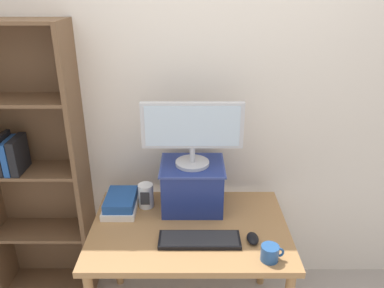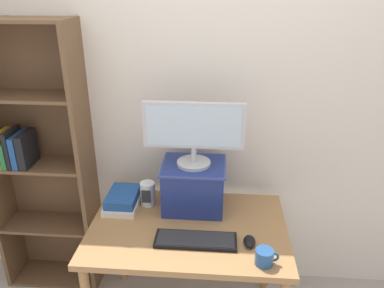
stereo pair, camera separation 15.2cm
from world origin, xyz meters
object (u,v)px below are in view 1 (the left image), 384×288
at_px(riser_box, 192,185).
at_px(keyboard, 199,240).
at_px(desk, 189,238).
at_px(computer_mouse, 252,238).
at_px(computer_monitor, 192,130).
at_px(desk_speaker, 146,196).
at_px(bookshelf_unit, 30,167).
at_px(book_stack, 120,203).
at_px(coffee_mug, 270,253).

height_order(riser_box, keyboard, riser_box).
bearing_deg(desk, computer_mouse, -22.00).
xyz_separation_m(desk, keyboard, (0.05, -0.14, 0.10)).
bearing_deg(computer_monitor, desk_speaker, -179.46).
relative_size(riser_box, computer_monitor, 0.65).
height_order(bookshelf_unit, computer_monitor, bookshelf_unit).
relative_size(keyboard, desk_speaker, 2.91).
bearing_deg(bookshelf_unit, desk, -18.76).
bearing_deg(bookshelf_unit, computer_monitor, -7.44).
height_order(keyboard, book_stack, book_stack).
relative_size(computer_monitor, book_stack, 2.20).
bearing_deg(bookshelf_unit, keyboard, -24.46).
xyz_separation_m(computer_monitor, computer_mouse, (0.33, -0.35, -0.49)).
bearing_deg(riser_box, computer_mouse, -47.08).
xyz_separation_m(bookshelf_unit, computer_mouse, (1.36, -0.48, -0.18)).
xyz_separation_m(keyboard, coffee_mug, (0.35, -0.14, 0.03)).
distance_m(riser_box, keyboard, 0.38).
xyz_separation_m(book_stack, desk_speaker, (0.15, 0.04, 0.03)).
bearing_deg(coffee_mug, computer_mouse, 113.69).
relative_size(coffee_mug, desk_speaker, 0.78).
bearing_deg(riser_box, computer_monitor, -90.00).
bearing_deg(coffee_mug, computer_monitor, 128.21).
xyz_separation_m(computer_monitor, book_stack, (-0.44, -0.04, -0.46)).
xyz_separation_m(desk, riser_box, (0.02, 0.21, 0.24)).
relative_size(keyboard, coffee_mug, 3.73).
relative_size(book_stack, coffee_mug, 2.25).
xyz_separation_m(keyboard, computer_mouse, (0.29, 0.00, 0.01)).
xyz_separation_m(riser_box, book_stack, (-0.44, -0.04, -0.10)).
distance_m(riser_box, book_stack, 0.45).
bearing_deg(computer_monitor, computer_mouse, -46.96).
xyz_separation_m(desk, computer_monitor, (0.02, 0.21, 0.59)).
xyz_separation_m(riser_box, computer_mouse, (0.33, -0.35, -0.13)).
height_order(keyboard, computer_mouse, computer_mouse).
relative_size(bookshelf_unit, riser_box, 4.80).
relative_size(bookshelf_unit, book_stack, 6.93).
bearing_deg(desk, keyboard, -69.14).
xyz_separation_m(computer_monitor, desk_speaker, (-0.29, -0.00, -0.43)).
height_order(computer_mouse, book_stack, book_stack).
relative_size(computer_mouse, desk_speaker, 0.69).
bearing_deg(desk, desk_speaker, 142.52).
relative_size(riser_box, keyboard, 0.87).
height_order(keyboard, desk_speaker, desk_speaker).
bearing_deg(book_stack, computer_monitor, 5.43).
xyz_separation_m(computer_mouse, book_stack, (-0.76, 0.31, 0.03)).
height_order(computer_mouse, coffee_mug, coffee_mug).
distance_m(riser_box, computer_monitor, 0.36).
distance_m(bookshelf_unit, computer_mouse, 1.46).
xyz_separation_m(bookshelf_unit, desk_speaker, (0.75, -0.14, -0.13)).
bearing_deg(riser_box, desk, -94.27).
distance_m(bookshelf_unit, computer_monitor, 1.09).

